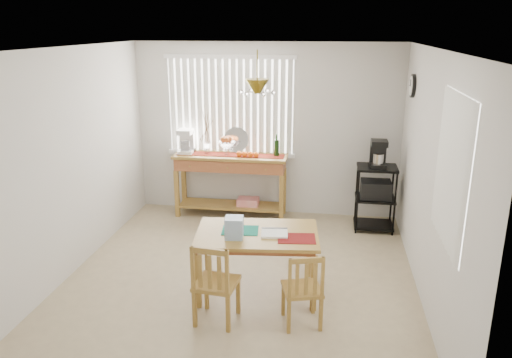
% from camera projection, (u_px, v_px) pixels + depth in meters
% --- Properties ---
extents(ground, '(4.00, 4.50, 0.01)m').
position_uv_depth(ground, '(240.00, 279.00, 5.81)').
color(ground, tan).
extents(room_shell, '(4.20, 4.70, 2.70)m').
position_uv_depth(room_shell, '(239.00, 136.00, 5.32)').
color(room_shell, silver).
rests_on(room_shell, ground).
extents(sideboard, '(1.71, 0.48, 0.96)m').
position_uv_depth(sideboard, '(231.00, 170.00, 7.54)').
color(sideboard, olive).
rests_on(sideboard, ground).
extents(sideboard_items, '(1.62, 0.41, 0.73)m').
position_uv_depth(sideboard_items, '(213.00, 144.00, 7.48)').
color(sideboard_items, maroon).
rests_on(sideboard_items, sideboard).
extents(wire_cart, '(0.55, 0.44, 0.94)m').
position_uv_depth(wire_cart, '(375.00, 192.00, 7.06)').
color(wire_cart, black).
rests_on(wire_cart, ground).
extents(cart_items, '(0.22, 0.26, 0.39)m').
position_uv_depth(cart_items, '(378.00, 154.00, 6.90)').
color(cart_items, black).
rests_on(cart_items, wire_cart).
extents(dining_table, '(1.38, 0.97, 0.70)m').
position_uv_depth(dining_table, '(257.00, 239.00, 5.36)').
color(dining_table, olive).
rests_on(dining_table, ground).
extents(table_items, '(1.04, 0.45, 0.22)m').
position_uv_depth(table_items, '(245.00, 229.00, 5.21)').
color(table_items, '#157A63').
rests_on(table_items, dining_table).
extents(chair_left, '(0.43, 0.43, 0.86)m').
position_uv_depth(chair_left, '(215.00, 284.00, 4.84)').
color(chair_left, olive).
rests_on(chair_left, ground).
extents(chair_right, '(0.45, 0.45, 0.79)m').
position_uv_depth(chair_right, '(303.00, 290.00, 4.80)').
color(chair_right, olive).
rests_on(chair_right, ground).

